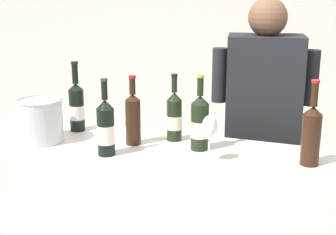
{
  "coord_description": "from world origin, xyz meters",
  "views": [
    {
      "loc": [
        0.64,
        -1.92,
        1.73
      ],
      "look_at": [
        -0.06,
        0.0,
        1.16
      ],
      "focal_mm": 51.37,
      "sensor_mm": 36.0,
      "label": 1
    }
  ],
  "objects_px": {
    "wine_bottle_5": "(174,116)",
    "ice_bucket": "(40,120)",
    "wine_bottle_0": "(133,117)",
    "wine_bottle_2": "(77,106)",
    "wine_bottle_4": "(200,123)",
    "wine_bottle_3": "(311,133)",
    "person_server": "(260,158)",
    "wine_glass": "(209,130)",
    "wine_bottle_1": "(106,128)"
  },
  "relations": [
    {
      "from": "wine_bottle_5",
      "to": "ice_bucket",
      "type": "distance_m",
      "value": 0.63
    },
    {
      "from": "wine_bottle_1",
      "to": "wine_bottle_4",
      "type": "bearing_deg",
      "value": 29.8
    },
    {
      "from": "wine_bottle_3",
      "to": "wine_bottle_5",
      "type": "bearing_deg",
      "value": 169.57
    },
    {
      "from": "wine_bottle_1",
      "to": "person_server",
      "type": "bearing_deg",
      "value": 51.36
    },
    {
      "from": "wine_bottle_2",
      "to": "person_server",
      "type": "distance_m",
      "value": 1.02
    },
    {
      "from": "wine_bottle_2",
      "to": "wine_bottle_4",
      "type": "xyz_separation_m",
      "value": [
        0.66,
        -0.07,
        -0.0
      ]
    },
    {
      "from": "ice_bucket",
      "to": "person_server",
      "type": "bearing_deg",
      "value": 34.52
    },
    {
      "from": "wine_bottle_1",
      "to": "wine_bottle_4",
      "type": "relative_size",
      "value": 0.99
    },
    {
      "from": "wine_bottle_4",
      "to": "wine_bottle_5",
      "type": "bearing_deg",
      "value": 149.83
    },
    {
      "from": "wine_bottle_0",
      "to": "wine_bottle_5",
      "type": "xyz_separation_m",
      "value": [
        0.16,
        0.12,
        -0.01
      ]
    },
    {
      "from": "wine_bottle_1",
      "to": "wine_bottle_3",
      "type": "relative_size",
      "value": 0.95
    },
    {
      "from": "wine_bottle_3",
      "to": "ice_bucket",
      "type": "height_order",
      "value": "wine_bottle_3"
    },
    {
      "from": "wine_bottle_2",
      "to": "ice_bucket",
      "type": "height_order",
      "value": "wine_bottle_2"
    },
    {
      "from": "wine_bottle_2",
      "to": "wine_bottle_4",
      "type": "relative_size",
      "value": 1.03
    },
    {
      "from": "wine_bottle_1",
      "to": "ice_bucket",
      "type": "xyz_separation_m",
      "value": [
        -0.37,
        0.06,
        -0.02
      ]
    },
    {
      "from": "wine_bottle_2",
      "to": "wine_bottle_3",
      "type": "distance_m",
      "value": 1.15
    },
    {
      "from": "wine_bottle_1",
      "to": "wine_bottle_5",
      "type": "xyz_separation_m",
      "value": [
        0.21,
        0.29,
        -0.01
      ]
    },
    {
      "from": "wine_bottle_5",
      "to": "wine_glass",
      "type": "distance_m",
      "value": 0.32
    },
    {
      "from": "wine_bottle_5",
      "to": "ice_bucket",
      "type": "relative_size",
      "value": 1.47
    },
    {
      "from": "wine_bottle_1",
      "to": "wine_bottle_3",
      "type": "distance_m",
      "value": 0.86
    },
    {
      "from": "wine_bottle_4",
      "to": "wine_glass",
      "type": "xyz_separation_m",
      "value": [
        0.08,
        -0.13,
        0.01
      ]
    },
    {
      "from": "wine_bottle_5",
      "to": "wine_bottle_1",
      "type": "bearing_deg",
      "value": -125.58
    },
    {
      "from": "wine_bottle_5",
      "to": "ice_bucket",
      "type": "xyz_separation_m",
      "value": [
        -0.58,
        -0.23,
        -0.01
      ]
    },
    {
      "from": "wine_bottle_1",
      "to": "person_server",
      "type": "distance_m",
      "value": 0.95
    },
    {
      "from": "wine_bottle_1",
      "to": "wine_bottle_3",
      "type": "xyz_separation_m",
      "value": [
        0.84,
        0.18,
        0.01
      ]
    },
    {
      "from": "wine_bottle_4",
      "to": "wine_bottle_3",
      "type": "bearing_deg",
      "value": -3.42
    },
    {
      "from": "wine_bottle_4",
      "to": "wine_bottle_1",
      "type": "bearing_deg",
      "value": -150.2
    },
    {
      "from": "wine_glass",
      "to": "ice_bucket",
      "type": "bearing_deg",
      "value": -179.03
    },
    {
      "from": "wine_bottle_1",
      "to": "wine_glass",
      "type": "xyz_separation_m",
      "value": [
        0.44,
        0.07,
        0.02
      ]
    },
    {
      "from": "ice_bucket",
      "to": "wine_bottle_2",
      "type": "bearing_deg",
      "value": 71.79
    },
    {
      "from": "wine_bottle_4",
      "to": "wine_bottle_5",
      "type": "height_order",
      "value": "wine_bottle_4"
    },
    {
      "from": "wine_bottle_4",
      "to": "person_server",
      "type": "xyz_separation_m",
      "value": [
        0.2,
        0.5,
        -0.32
      ]
    },
    {
      "from": "wine_bottle_2",
      "to": "ice_bucket",
      "type": "distance_m",
      "value": 0.23
    },
    {
      "from": "wine_bottle_0",
      "to": "wine_bottle_5",
      "type": "height_order",
      "value": "wine_bottle_0"
    },
    {
      "from": "wine_bottle_1",
      "to": "wine_bottle_5",
      "type": "height_order",
      "value": "wine_bottle_1"
    },
    {
      "from": "wine_bottle_5",
      "to": "wine_glass",
      "type": "xyz_separation_m",
      "value": [
        0.23,
        -0.22,
        0.02
      ]
    },
    {
      "from": "wine_bottle_0",
      "to": "wine_glass",
      "type": "bearing_deg",
      "value": -14.35
    },
    {
      "from": "wine_bottle_2",
      "to": "wine_bottle_5",
      "type": "distance_m",
      "value": 0.51
    },
    {
      "from": "wine_bottle_2",
      "to": "wine_bottle_3",
      "type": "bearing_deg",
      "value": -4.82
    },
    {
      "from": "wine_bottle_4",
      "to": "wine_glass",
      "type": "relative_size",
      "value": 1.71
    },
    {
      "from": "wine_bottle_1",
      "to": "ice_bucket",
      "type": "bearing_deg",
      "value": 170.89
    },
    {
      "from": "wine_bottle_3",
      "to": "ice_bucket",
      "type": "bearing_deg",
      "value": -174.45
    },
    {
      "from": "wine_glass",
      "to": "person_server",
      "type": "xyz_separation_m",
      "value": [
        0.12,
        0.63,
        -0.33
      ]
    },
    {
      "from": "wine_bottle_0",
      "to": "wine_glass",
      "type": "height_order",
      "value": "wine_bottle_0"
    },
    {
      "from": "wine_bottle_5",
      "to": "wine_glass",
      "type": "bearing_deg",
      "value": -43.67
    },
    {
      "from": "wine_glass",
      "to": "wine_bottle_2",
      "type": "bearing_deg",
      "value": 164.9
    },
    {
      "from": "wine_bottle_1",
      "to": "wine_bottle_2",
      "type": "bearing_deg",
      "value": 137.82
    },
    {
      "from": "wine_bottle_3",
      "to": "ice_bucket",
      "type": "relative_size",
      "value": 1.64
    },
    {
      "from": "wine_bottle_5",
      "to": "person_server",
      "type": "xyz_separation_m",
      "value": [
        0.35,
        0.41,
        -0.31
      ]
    },
    {
      "from": "wine_bottle_1",
      "to": "person_server",
      "type": "xyz_separation_m",
      "value": [
        0.56,
        0.7,
        -0.32
      ]
    }
  ]
}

